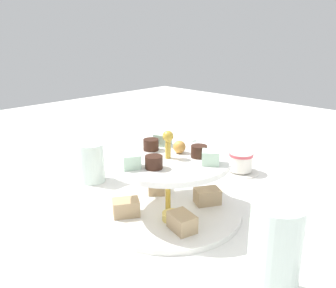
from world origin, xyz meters
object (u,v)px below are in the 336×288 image
Objects in this scene: teacup_with_saucer at (241,163)px; water_glass_short_left at (184,152)px; butter_knife_right at (326,207)px; water_glass_mid_back at (91,163)px; water_glass_tall_right at (274,252)px; tiered_serving_stand at (168,189)px.

water_glass_short_left is at bearing -155.44° from teacup_with_saucer.
butter_knife_right is 0.51m from water_glass_mid_back.
water_glass_tall_right is 0.50m from water_glass_short_left.
tiered_serving_stand is 0.26m from water_glass_short_left.
water_glass_mid_back is at bearing 79.34° from butter_knife_right.
water_glass_tall_right is at bearing -51.40° from teacup_with_saucer.
butter_knife_right is (0.21, 0.23, -0.05)m from tiered_serving_stand.
butter_knife_right is at bearing -10.52° from teacup_with_saucer.
tiered_serving_stand is 0.26m from water_glass_tall_right.
water_glass_short_left is 0.44× the size of butter_knife_right.
water_glass_mid_back reaches higher than teacup_with_saucer.
water_glass_tall_right reaches higher than butter_knife_right.
water_glass_short_left is 0.15m from teacup_with_saucer.
tiered_serving_stand reaches higher than teacup_with_saucer.
teacup_with_saucer reaches higher than butter_knife_right.
tiered_serving_stand is at bearing 98.95° from butter_knife_right.
tiered_serving_stand is at bearing -85.90° from teacup_with_saucer.
tiered_serving_stand reaches higher than water_glass_tall_right.
tiered_serving_stand is at bearing 165.14° from water_glass_tall_right.
tiered_serving_stand reaches higher than butter_knife_right.
water_glass_mid_back is at bearing -177.64° from tiered_serving_stand.
water_glass_mid_back is (-0.49, 0.06, -0.02)m from water_glass_tall_right.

